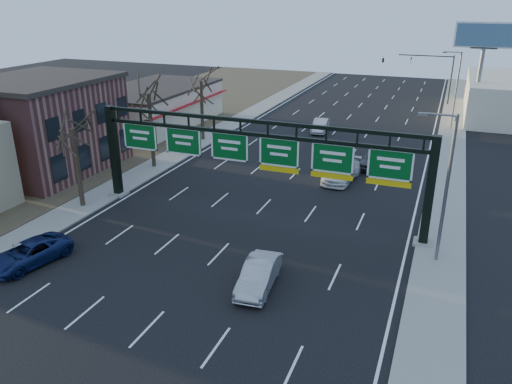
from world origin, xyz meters
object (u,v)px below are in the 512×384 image
at_px(sign_gantry, 256,156).
at_px(car_silver_sedan, 259,275).
at_px(car_white_wagon, 342,172).
at_px(car_blue_suv, 29,253).

xyz_separation_m(sign_gantry, car_silver_sedan, (3.50, -8.58, -3.88)).
bearing_deg(car_silver_sedan, car_white_wagon, 82.67).
relative_size(sign_gantry, car_white_wagon, 4.50).
bearing_deg(car_white_wagon, car_silver_sedan, -85.68).
bearing_deg(car_white_wagon, car_blue_suv, -117.95).
bearing_deg(car_blue_suv, car_white_wagon, 68.64).
distance_m(car_silver_sedan, car_white_wagon, 18.44).
bearing_deg(sign_gantry, car_silver_sedan, -67.79).
relative_size(sign_gantry, car_silver_sedan, 5.38).
bearing_deg(car_blue_suv, sign_gantry, 60.46).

